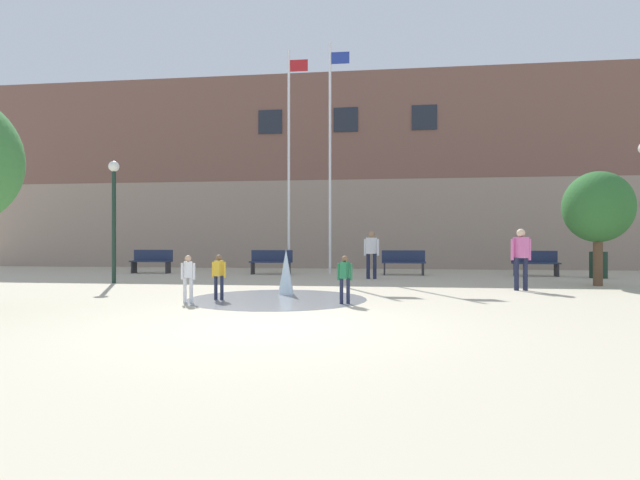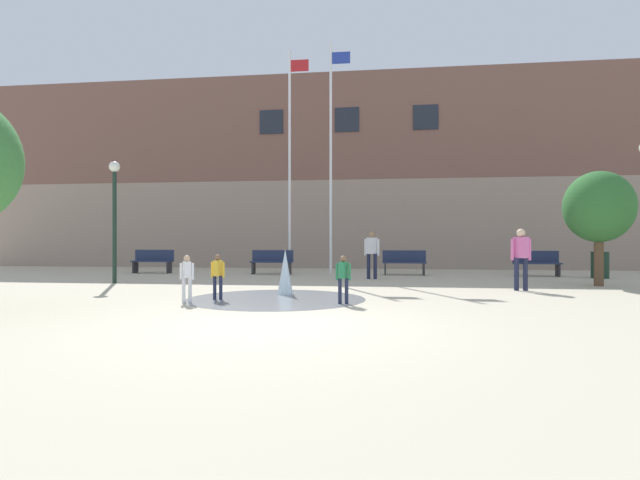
% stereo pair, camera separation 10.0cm
% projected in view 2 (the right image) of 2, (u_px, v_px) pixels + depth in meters
% --- Properties ---
extents(ground_plane, '(100.00, 100.00, 0.00)m').
position_uv_depth(ground_plane, '(272.00, 326.00, 7.60)').
color(ground_plane, '#BCB299').
extents(library_building, '(36.00, 6.05, 8.97)m').
position_uv_depth(library_building, '(351.00, 178.00, 25.57)').
color(library_building, gray).
rests_on(library_building, ground).
extents(splash_fountain, '(3.96, 3.96, 1.09)m').
position_uv_depth(splash_fountain, '(281.00, 283.00, 11.51)').
color(splash_fountain, gray).
rests_on(splash_fountain, ground).
extents(park_bench_under_left_flagpole, '(1.60, 0.44, 0.91)m').
position_uv_depth(park_bench_under_left_flagpole, '(153.00, 261.00, 19.54)').
color(park_bench_under_left_flagpole, '#28282D').
rests_on(park_bench_under_left_flagpole, ground).
extents(park_bench_under_right_flagpole, '(1.60, 0.44, 0.91)m').
position_uv_depth(park_bench_under_right_flagpole, '(272.00, 262.00, 18.92)').
color(park_bench_under_right_flagpole, '#28282D').
rests_on(park_bench_under_right_flagpole, ground).
extents(park_bench_near_trashcan, '(1.60, 0.44, 0.91)m').
position_uv_depth(park_bench_near_trashcan, '(404.00, 262.00, 18.46)').
color(park_bench_near_trashcan, '#28282D').
rests_on(park_bench_near_trashcan, ground).
extents(park_bench_far_right, '(1.60, 0.44, 0.91)m').
position_uv_depth(park_bench_far_right, '(537.00, 263.00, 17.84)').
color(park_bench_far_right, '#28282D').
rests_on(park_bench_far_right, ground).
extents(child_with_pink_shirt, '(0.31, 0.24, 0.99)m').
position_uv_depth(child_with_pink_shirt, '(187.00, 275.00, 10.36)').
color(child_with_pink_shirt, silver).
rests_on(child_with_pink_shirt, ground).
extents(child_in_fountain, '(0.31, 0.24, 0.99)m').
position_uv_depth(child_in_fountain, '(343.00, 276.00, 10.14)').
color(child_in_fountain, '#1E233D').
rests_on(child_in_fountain, ground).
extents(teen_by_trashcan, '(0.50, 0.39, 1.59)m').
position_uv_depth(teen_by_trashcan, '(372.00, 251.00, 16.59)').
color(teen_by_trashcan, '#1E233D').
rests_on(teen_by_trashcan, ground).
extents(adult_watching, '(0.50, 0.39, 1.59)m').
position_uv_depth(adult_watching, '(521.00, 254.00, 12.79)').
color(adult_watching, '#1E233D').
rests_on(adult_watching, ground).
extents(child_running, '(0.31, 0.23, 0.99)m').
position_uv_depth(child_running, '(218.00, 273.00, 10.86)').
color(child_running, '#1E233D').
rests_on(child_running, ground).
extents(flagpole_left, '(0.80, 0.10, 8.72)m').
position_uv_depth(flagpole_left, '(290.00, 155.00, 19.45)').
color(flagpole_left, silver).
rests_on(flagpole_left, ground).
extents(flagpole_right, '(0.80, 0.10, 8.95)m').
position_uv_depth(flagpole_right, '(331.00, 151.00, 19.24)').
color(flagpole_right, silver).
rests_on(flagpole_right, ground).
extents(lamp_post_left_lane, '(0.32, 0.32, 3.67)m').
position_uv_depth(lamp_post_left_lane, '(115.00, 203.00, 14.99)').
color(lamp_post_left_lane, '#192D23').
rests_on(lamp_post_left_lane, ground).
extents(trash_can, '(0.56, 0.56, 0.90)m').
position_uv_depth(trash_can, '(600.00, 265.00, 16.90)').
color(trash_can, '#193323').
rests_on(trash_can, ground).
extents(street_tree_near_building, '(1.89, 1.89, 3.24)m').
position_uv_depth(street_tree_near_building, '(599.00, 207.00, 14.06)').
color(street_tree_near_building, brown).
rests_on(street_tree_near_building, ground).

